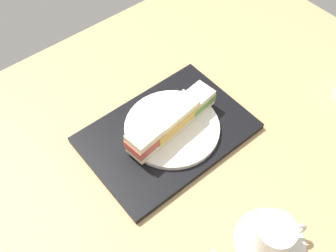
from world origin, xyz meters
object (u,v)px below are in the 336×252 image
at_px(sandwich_plate, 172,128).
at_px(sandwich_farmost, 145,141).
at_px(sandwich_nearmost, 197,100).
at_px(sandwich_inner_far, 163,126).
at_px(coffee_cup, 273,236).
at_px(sandwich_inner_near, 181,112).

bearing_deg(sandwich_plate, sandwich_farmost, 5.98).
relative_size(sandwich_plate, sandwich_nearmost, 2.77).
bearing_deg(sandwich_nearmost, sandwich_inner_far, 5.98).
height_order(sandwich_nearmost, sandwich_farmost, sandwich_farmost).
distance_m(sandwich_farmost, coffee_cup, 0.33).
xyz_separation_m(sandwich_nearmost, sandwich_inner_far, (0.11, 0.01, 0.01)).
bearing_deg(sandwich_farmost, sandwich_inner_far, -174.02).
distance_m(sandwich_plate, coffee_cup, 0.33).
bearing_deg(sandwich_inner_near, coffee_cup, 81.53).
bearing_deg(sandwich_inner_far, sandwich_nearmost, -174.02).
distance_m(sandwich_inner_near, sandwich_farmost, 0.11).
xyz_separation_m(sandwich_farmost, coffee_cup, (-0.06, 0.32, -0.03)).
xyz_separation_m(sandwich_inner_near, sandwich_farmost, (0.11, 0.01, 0.00)).
height_order(sandwich_plate, sandwich_inner_far, sandwich_inner_far).
relative_size(sandwich_inner_near, sandwich_farmost, 1.01).
bearing_deg(sandwich_inner_far, coffee_cup, 91.29).
relative_size(sandwich_plate, sandwich_inner_far, 2.67).
xyz_separation_m(sandwich_plate, sandwich_inner_near, (-0.03, -0.00, 0.03)).
bearing_deg(sandwich_plate, sandwich_nearmost, -174.02).
bearing_deg(coffee_cup, sandwich_farmost, -78.67).
bearing_deg(sandwich_plate, coffee_cup, 86.34).
distance_m(sandwich_nearmost, sandwich_inner_near, 0.06).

